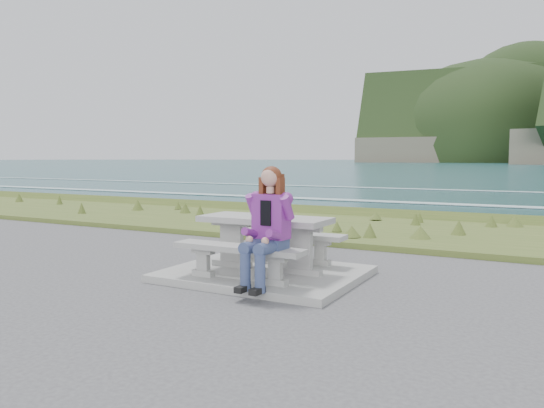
# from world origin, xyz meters

# --- Properties ---
(concrete_slab) EXTENTS (2.60, 2.10, 0.10)m
(concrete_slab) POSITION_xyz_m (0.00, 0.00, 0.05)
(concrete_slab) COLOR gray
(concrete_slab) RESTS_ON ground
(picnic_table) EXTENTS (1.80, 0.75, 0.75)m
(picnic_table) POSITION_xyz_m (0.00, 0.00, 0.68)
(picnic_table) COLOR gray
(picnic_table) RESTS_ON concrete_slab
(bench_landward) EXTENTS (1.80, 0.35, 0.45)m
(bench_landward) POSITION_xyz_m (0.00, -0.70, 0.45)
(bench_landward) COLOR gray
(bench_landward) RESTS_ON concrete_slab
(bench_seaward) EXTENTS (1.80, 0.35, 0.45)m
(bench_seaward) POSITION_xyz_m (0.00, 0.70, 0.45)
(bench_seaward) COLOR gray
(bench_seaward) RESTS_ON concrete_slab
(grass_verge) EXTENTS (160.00, 4.50, 0.22)m
(grass_verge) POSITION_xyz_m (0.00, 5.00, 0.00)
(grass_verge) COLOR #405A21
(grass_verge) RESTS_ON ground
(shore_drop) EXTENTS (160.00, 0.80, 2.20)m
(shore_drop) POSITION_xyz_m (0.00, 7.90, 0.00)
(shore_drop) COLOR #6F6253
(shore_drop) RESTS_ON ground
(ocean) EXTENTS (1600.00, 1600.00, 0.09)m
(ocean) POSITION_xyz_m (0.00, 25.09, -1.74)
(ocean) COLOR #1C494F
(ocean) RESTS_ON ground
(seated_woman) EXTENTS (0.44, 0.75, 1.46)m
(seated_woman) POSITION_xyz_m (0.46, -0.84, 0.64)
(seated_woman) COLOR navy
(seated_woman) RESTS_ON concrete_slab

